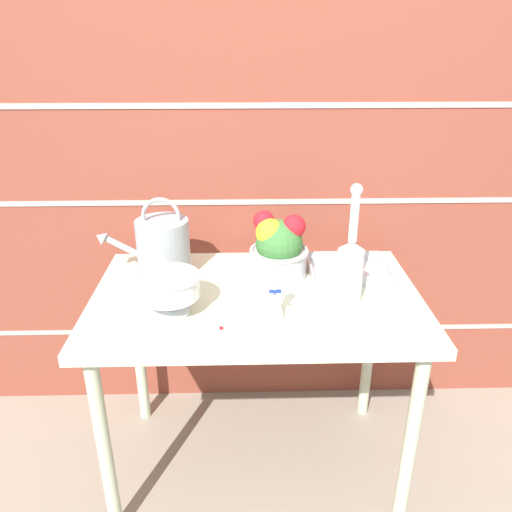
{
  "coord_description": "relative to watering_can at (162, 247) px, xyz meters",
  "views": [
    {
      "loc": [
        -0.04,
        -1.43,
        1.52
      ],
      "look_at": [
        0.0,
        0.03,
        0.86
      ],
      "focal_mm": 35.0,
      "sensor_mm": 36.0,
      "label": 1
    }
  ],
  "objects": [
    {
      "name": "ground_plane",
      "position": [
        0.32,
        -0.15,
        -0.85
      ],
      "size": [
        12.0,
        12.0,
        0.0
      ],
      "primitive_type": "plane",
      "color": "gray"
    },
    {
      "name": "watering_can",
      "position": [
        0.0,
        0.0,
        0.0
      ],
      "size": [
        0.33,
        0.18,
        0.28
      ],
      "color": "#93999E",
      "rests_on": "patio_table"
    },
    {
      "name": "wire_tray",
      "position": [
        0.64,
        -0.01,
        -0.1
      ],
      "size": [
        0.28,
        0.21,
        0.04
      ],
      "color": "#B7B7BC",
      "rests_on": "patio_table"
    },
    {
      "name": "crystal_pedestal_bowl",
      "position": [
        0.06,
        -0.26,
        -0.02
      ],
      "size": [
        0.19,
        0.19,
        0.13
      ],
      "color": "silver",
      "rests_on": "patio_table"
    },
    {
      "name": "flower_planter",
      "position": [
        0.4,
        -0.02,
        -0.0
      ],
      "size": [
        0.2,
        0.2,
        0.23
      ],
      "color": "#BCBCC1",
      "rests_on": "patio_table"
    },
    {
      "name": "brick_wall",
      "position": [
        0.32,
        0.3,
        0.25
      ],
      "size": [
        3.6,
        0.08,
        2.2
      ],
      "color": "brown",
      "rests_on": "ground_plane"
    },
    {
      "name": "figurine_vase",
      "position": [
        0.37,
        -0.31,
        -0.04
      ],
      "size": [
        0.06,
        0.06,
        0.16
      ],
      "color": "white",
      "rests_on": "patio_table"
    },
    {
      "name": "fallen_petal",
      "position": [
        0.21,
        -0.36,
        -0.1
      ],
      "size": [
        0.01,
        0.01,
        0.01
      ],
      "color": "red",
      "rests_on": "patio_table"
    },
    {
      "name": "patio_table",
      "position": [
        0.32,
        -0.15,
        -0.19
      ],
      "size": [
        1.06,
        0.66,
        0.74
      ],
      "color": "beige",
      "rests_on": "ground_plane"
    },
    {
      "name": "glass_decanter",
      "position": [
        0.61,
        -0.19,
        0.02
      ],
      "size": [
        0.08,
        0.08,
        0.38
      ],
      "color": "silver",
      "rests_on": "patio_table"
    }
  ]
}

